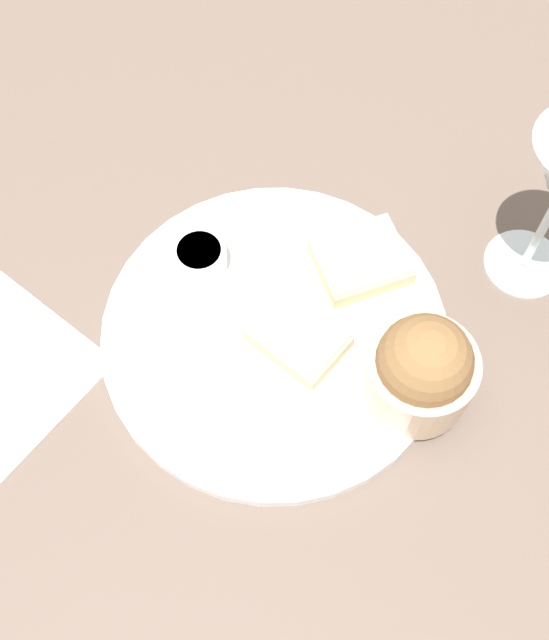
# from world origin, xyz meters

# --- Properties ---
(ground_plane) EXTENTS (4.00, 4.00, 0.00)m
(ground_plane) POSITION_xyz_m (0.00, 0.00, 0.00)
(ground_plane) COLOR brown
(dinner_plate) EXTENTS (0.30, 0.30, 0.01)m
(dinner_plate) POSITION_xyz_m (0.00, 0.00, 0.01)
(dinner_plate) COLOR white
(dinner_plate) RESTS_ON ground_plane
(salad_bowl) EXTENTS (0.09, 0.09, 0.10)m
(salad_bowl) POSITION_xyz_m (0.13, -0.02, 0.06)
(salad_bowl) COLOR tan
(salad_bowl) RESTS_ON dinner_plate
(sauce_ramekin) EXTENTS (0.05, 0.05, 0.03)m
(sauce_ramekin) POSITION_xyz_m (-0.08, 0.05, 0.03)
(sauce_ramekin) COLOR white
(sauce_ramekin) RESTS_ON dinner_plate
(cheese_toast_near) EXTENTS (0.10, 0.10, 0.03)m
(cheese_toast_near) POSITION_xyz_m (0.06, 0.08, 0.03)
(cheese_toast_near) COLOR #D1B27F
(cheese_toast_near) RESTS_ON dinner_plate
(cheese_toast_far) EXTENTS (0.09, 0.08, 0.03)m
(cheese_toast_far) POSITION_xyz_m (0.02, -0.01, 0.03)
(cheese_toast_far) COLOR #D1B27F
(cheese_toast_far) RESTS_ON dinner_plate
(napkin) EXTENTS (0.19, 0.18, 0.01)m
(napkin) POSITION_xyz_m (-0.22, -0.10, 0.00)
(napkin) COLOR white
(napkin) RESTS_ON ground_plane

